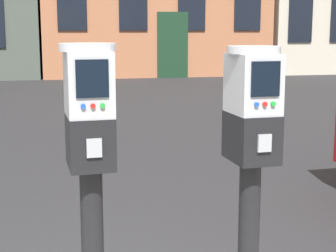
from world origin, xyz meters
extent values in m
cube|color=black|center=(-0.07, -0.34, 1.11)|extent=(0.18, 0.25, 0.20)
cube|color=#A5A8AD|center=(-0.06, -0.46, 1.11)|extent=(0.06, 0.02, 0.07)
cube|color=#B7BABF|center=(-0.07, -0.34, 1.33)|extent=(0.18, 0.24, 0.25)
cube|color=black|center=(-0.06, -0.45, 1.36)|extent=(0.12, 0.01, 0.14)
cylinder|color=blue|center=(-0.10, -0.46, 1.26)|extent=(0.02, 0.01, 0.02)
cylinder|color=red|center=(-0.06, -0.46, 1.26)|extent=(0.02, 0.01, 0.02)
cylinder|color=green|center=(-0.03, -0.45, 1.26)|extent=(0.02, 0.01, 0.02)
cylinder|color=#B7BABF|center=(-0.07, -0.34, 1.47)|extent=(0.23, 0.23, 0.03)
cube|color=black|center=(0.59, -0.34, 1.10)|extent=(0.18, 0.25, 0.20)
cube|color=#A5A8AD|center=(0.60, -0.46, 1.10)|extent=(0.06, 0.02, 0.07)
cube|color=#B7BABF|center=(0.59, -0.34, 1.32)|extent=(0.18, 0.24, 0.24)
cube|color=black|center=(0.60, -0.45, 1.35)|extent=(0.12, 0.01, 0.14)
cylinder|color=blue|center=(0.57, -0.46, 1.25)|extent=(0.02, 0.01, 0.02)
cylinder|color=red|center=(0.60, -0.46, 1.25)|extent=(0.02, 0.01, 0.02)
cylinder|color=green|center=(0.64, -0.45, 1.25)|extent=(0.02, 0.01, 0.02)
cylinder|color=#B7BABF|center=(0.59, -0.34, 1.46)|extent=(0.23, 0.23, 0.03)
cube|color=black|center=(0.45, 14.75, 2.32)|extent=(0.90, 0.06, 1.60)
cube|color=black|center=(2.34, 14.75, 2.32)|extent=(0.90, 0.06, 1.60)
cube|color=black|center=(4.23, 14.75, 2.32)|extent=(0.90, 0.06, 1.60)
cube|color=black|center=(6.12, 14.75, 2.32)|extent=(0.90, 0.06, 1.60)
cube|color=#193823|center=(3.61, 14.75, 1.05)|extent=(1.00, 0.07, 2.10)
cube|color=black|center=(8.01, 14.75, 1.92)|extent=(0.85, 0.06, 1.60)
camera|label=1|loc=(-0.20, -2.41, 1.54)|focal=57.89mm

